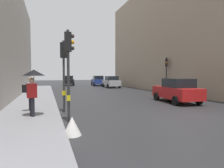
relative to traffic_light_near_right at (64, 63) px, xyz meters
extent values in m
plane|color=#28282B|center=(5.57, -2.79, -2.70)|extent=(120.00, 120.00, 0.00)
cube|color=gray|center=(-1.78, 3.21, -2.62)|extent=(2.92, 40.00, 0.16)
cube|color=gray|center=(17.47, 8.20, 4.12)|extent=(12.00, 33.19, 13.63)
cylinder|color=#2D2D2D|center=(-0.02, 0.01, -0.74)|extent=(0.12, 0.12, 3.91)
cube|color=black|center=(-0.02, 0.01, 0.70)|extent=(0.38, 0.35, 0.84)
cube|color=yellow|center=(-0.02, 0.01, -1.65)|extent=(0.23, 0.25, 0.24)
sphere|color=#2D231E|center=(0.15, -0.07, 0.96)|extent=(0.18, 0.18, 0.18)
sphere|color=orange|center=(0.15, -0.07, 0.70)|extent=(0.18, 0.18, 0.18)
sphere|color=#2D231E|center=(0.15, -0.07, 0.44)|extent=(0.18, 0.18, 0.18)
cylinder|color=#2D2D2D|center=(11.17, 7.23, -0.78)|extent=(0.12, 0.12, 3.83)
cube|color=black|center=(11.17, 7.23, 0.61)|extent=(0.36, 0.38, 0.84)
cube|color=yellow|center=(11.17, 7.23, -1.65)|extent=(0.25, 0.24, 0.24)
sphere|color=#2D231E|center=(11.08, 7.06, 0.87)|extent=(0.18, 0.18, 0.18)
sphere|color=orange|center=(11.08, 7.06, 0.61)|extent=(0.18, 0.18, 0.18)
sphere|color=#2D231E|center=(11.08, 7.06, 0.35)|extent=(0.18, 0.18, 0.18)
cylinder|color=#2D2D2D|center=(-0.02, -2.39, -0.70)|extent=(0.12, 0.12, 4.00)
cube|color=black|center=(-0.02, -2.39, 0.78)|extent=(0.32, 0.26, 0.84)
cube|color=yellow|center=(-0.02, -2.39, -1.65)|extent=(0.17, 0.21, 0.24)
sphere|color=#2D231E|center=(0.17, -2.40, 1.04)|extent=(0.18, 0.18, 0.18)
sphere|color=orange|center=(0.17, -2.40, 0.78)|extent=(0.18, 0.18, 0.18)
sphere|color=#2D231E|center=(0.17, -2.40, 0.52)|extent=(0.18, 0.18, 0.18)
cube|color=red|center=(8.17, 1.28, -1.98)|extent=(2.04, 4.30, 0.80)
cube|color=black|center=(8.15, 1.03, -1.26)|extent=(1.71, 2.09, 0.64)
cylinder|color=black|center=(7.35, 2.68, -2.38)|extent=(0.26, 0.65, 0.64)
cylinder|color=black|center=(9.15, 2.58, -2.38)|extent=(0.26, 0.65, 0.64)
cylinder|color=black|center=(7.19, -0.01, -2.38)|extent=(0.26, 0.65, 0.64)
cylinder|color=black|center=(8.99, -0.12, -2.38)|extent=(0.26, 0.65, 0.64)
cube|color=#BCBCC1|center=(8.47, 18.02, -1.98)|extent=(1.82, 4.21, 0.80)
cube|color=black|center=(8.47, 17.77, -1.26)|extent=(1.61, 2.01, 0.64)
cylinder|color=black|center=(7.58, 19.37, -2.38)|extent=(0.22, 0.64, 0.64)
cylinder|color=black|center=(9.38, 19.36, -2.38)|extent=(0.22, 0.64, 0.64)
cylinder|color=black|center=(7.57, 16.67, -2.38)|extent=(0.22, 0.64, 0.64)
cylinder|color=black|center=(9.37, 16.66, -2.38)|extent=(0.22, 0.64, 0.64)
cube|color=navy|center=(7.83, 23.81, -1.98)|extent=(2.09, 4.32, 0.80)
cube|color=black|center=(7.81, 23.57, -1.26)|extent=(1.74, 2.11, 0.64)
cylinder|color=black|center=(7.02, 25.22, -2.38)|extent=(0.26, 0.65, 0.64)
cylinder|color=black|center=(8.82, 25.10, -2.38)|extent=(0.26, 0.65, 0.64)
cylinder|color=black|center=(6.83, 22.53, -2.38)|extent=(0.26, 0.65, 0.64)
cylinder|color=black|center=(8.63, 22.41, -2.38)|extent=(0.26, 0.65, 0.64)
cube|color=black|center=(2.90, 26.38, -1.98)|extent=(2.13, 4.33, 0.80)
cube|color=black|center=(2.92, 26.63, -1.26)|extent=(1.75, 2.12, 0.64)
cylinder|color=black|center=(3.69, 24.96, -2.38)|extent=(0.27, 0.66, 0.64)
cylinder|color=black|center=(1.90, 25.11, -2.38)|extent=(0.27, 0.66, 0.64)
cylinder|color=black|center=(3.90, 27.65, -2.38)|extent=(0.27, 0.66, 0.64)
cylinder|color=black|center=(2.11, 27.80, -2.38)|extent=(0.27, 0.66, 0.64)
cylinder|color=black|center=(-1.60, -1.38, -2.11)|extent=(0.16, 0.16, 0.85)
cylinder|color=black|center=(-1.54, -1.57, -2.11)|extent=(0.16, 0.16, 0.85)
cube|color=red|center=(-1.57, -1.48, -1.36)|extent=(0.46, 0.37, 0.66)
sphere|color=tan|center=(-1.57, -1.48, -0.89)|extent=(0.24, 0.24, 0.24)
cylinder|color=black|center=(-1.47, -1.45, -1.11)|extent=(0.02, 0.02, 0.90)
cone|color=black|center=(-1.47, -1.45, -0.54)|extent=(1.00, 1.00, 0.28)
cylinder|color=black|center=(-1.76, 0.13, -2.11)|extent=(0.16, 0.16, 0.85)
cylinder|color=black|center=(-1.69, -0.06, -2.11)|extent=(0.16, 0.16, 0.85)
cube|color=silver|center=(-1.73, 0.04, -1.36)|extent=(0.46, 0.38, 0.66)
sphere|color=tan|center=(-1.73, 0.04, -0.89)|extent=(0.24, 0.24, 0.24)
cube|color=black|center=(-2.01, -0.06, -1.36)|extent=(0.28, 0.33, 0.40)
cone|color=silver|center=(-0.12, -4.43, -2.37)|extent=(0.64, 0.64, 0.65)
camera|label=1|loc=(-0.91, -11.29, -0.59)|focal=32.23mm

